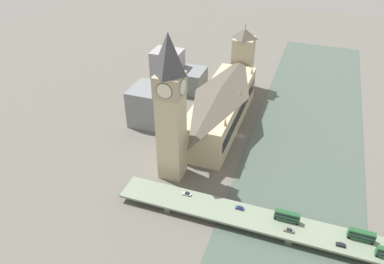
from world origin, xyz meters
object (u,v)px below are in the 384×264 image
at_px(car_southbound_lead, 289,230).
at_px(victoria_tower, 243,60).
at_px(parliament_hall, 221,106).
at_px(car_northbound_tail, 240,208).
at_px(double_decker_bus_mid, 362,235).
at_px(car_northbound_mid, 341,245).
at_px(double_decker_bus_rear, 287,216).
at_px(clock_tower, 170,107).
at_px(car_northbound_lead, 187,194).
at_px(road_bridge, 291,228).

bearing_deg(car_southbound_lead, victoria_tower, -68.50).
bearing_deg(parliament_hall, car_northbound_tail, 112.20).
xyz_separation_m(parliament_hall, double_decker_bus_mid, (-84.18, 75.16, -7.26)).
bearing_deg(car_northbound_mid, double_decker_bus_rear, -15.86).
distance_m(double_decker_bus_rear, car_northbound_mid, 24.90).
bearing_deg(car_northbound_mid, car_southbound_lead, -1.73).
distance_m(clock_tower, car_northbound_lead, 43.86).
xyz_separation_m(car_northbound_lead, car_southbound_lead, (-50.73, 6.74, -0.04)).
distance_m(clock_tower, victoria_tower, 115.51).
xyz_separation_m(road_bridge, double_decker_bus_mid, (-29.14, -2.79, 3.61)).
distance_m(victoria_tower, double_decker_bus_mid, 157.77).
relative_size(car_northbound_lead, car_northbound_tail, 1.08).
bearing_deg(car_northbound_lead, parliament_hall, -87.20).
xyz_separation_m(road_bridge, double_decker_bus_rear, (2.60, -3.18, 3.67)).
bearing_deg(parliament_hall, car_northbound_mid, 133.10).
height_order(victoria_tower, car_northbound_lead, victoria_tower).
relative_size(road_bridge, car_northbound_mid, 41.23).
relative_size(double_decker_bus_mid, car_southbound_lead, 2.49).
xyz_separation_m(parliament_hall, victoria_tower, (0.06, -57.27, 8.80)).
bearing_deg(car_northbound_mid, victoria_tower, -61.19).
relative_size(clock_tower, double_decker_bus_rear, 6.87).
relative_size(parliament_hall, car_northbound_tail, 23.04).
height_order(car_northbound_lead, car_northbound_mid, car_northbound_lead).
xyz_separation_m(parliament_hall, car_northbound_lead, (-3.63, 74.15, -9.29)).
relative_size(parliament_hall, car_northbound_mid, 22.79).
height_order(double_decker_bus_rear, car_northbound_mid, double_decker_bus_rear).
relative_size(victoria_tower, car_southbound_lead, 11.16).
height_order(parliament_hall, car_southbound_lead, parliament_hall).
bearing_deg(double_decker_bus_mid, victoria_tower, -57.54).
distance_m(car_northbound_lead, car_southbound_lead, 51.18).
distance_m(double_decker_bus_rear, car_southbound_lead, 6.76).
distance_m(car_northbound_lead, car_northbound_mid, 73.05).
distance_m(victoria_tower, road_bridge, 147.33).
bearing_deg(car_northbound_tail, double_decker_bus_mid, 179.60).
bearing_deg(car_northbound_mid, car_northbound_tail, -8.41).
distance_m(clock_tower, car_southbound_lead, 79.43).
xyz_separation_m(road_bridge, car_northbound_mid, (-21.26, 3.60, 1.52)).
xyz_separation_m(car_northbound_mid, car_southbound_lead, (21.95, -0.66, -0.00)).
distance_m(road_bridge, car_northbound_tail, 24.77).
relative_size(clock_tower, car_northbound_mid, 19.82).
bearing_deg(road_bridge, clock_tower, -18.20).
bearing_deg(road_bridge, car_northbound_mid, 170.39).
bearing_deg(car_northbound_lead, clock_tower, -50.28).
height_order(parliament_hall, road_bridge, parliament_hall).
xyz_separation_m(clock_tower, car_southbound_lead, (-65.72, 24.78, -37.11)).
relative_size(parliament_hall, clock_tower, 1.15).
relative_size(parliament_hall, victoria_tower, 1.81).
height_order(clock_tower, double_decker_bus_mid, clock_tower).
bearing_deg(car_northbound_tail, car_southbound_lead, 165.64).
height_order(road_bridge, car_northbound_tail, car_northbound_tail).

